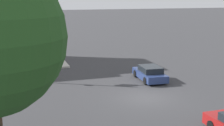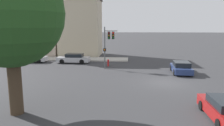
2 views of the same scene
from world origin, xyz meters
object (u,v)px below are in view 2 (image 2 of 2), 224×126
traffic_signal (109,40)px  street_tree (10,14)px  parked_car_0 (74,58)px  parked_car_1 (32,58)px  crossing_car_1 (181,68)px  fire_hydrant (108,62)px

traffic_signal → street_tree: bearing=-20.3°
parked_car_0 → parked_car_1: 6.30m
parked_car_0 → crossing_car_1: bearing=158.3°
parked_car_1 → crossing_car_1: bearing=161.6°
crossing_car_1 → traffic_signal: bearing=80.0°
street_tree → fire_hydrant: bearing=-14.4°
crossing_car_1 → fire_hydrant: bearing=70.3°
fire_hydrant → traffic_signal: bearing=-172.5°
crossing_car_1 → parked_car_1: size_ratio=0.97×
parked_car_0 → parked_car_1: parked_car_0 is taller
fire_hydrant → parked_car_0: bearing=67.3°
parked_car_0 → fire_hydrant: size_ratio=5.04×
street_tree → parked_car_0: street_tree is taller
parked_car_1 → fire_hydrant: (-2.36, -11.50, -0.14)m
parked_car_0 → fire_hydrant: bearing=158.4°
street_tree → fire_hydrant: street_tree is taller
traffic_signal → parked_car_1: bearing=-112.6°
traffic_signal → parked_car_0: traffic_signal is taller
crossing_car_1 → parked_car_0: size_ratio=0.94×
street_tree → traffic_signal: (14.46, -4.35, -2.44)m
street_tree → fire_hydrant: 17.54m
street_tree → parked_car_1: bearing=21.7°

